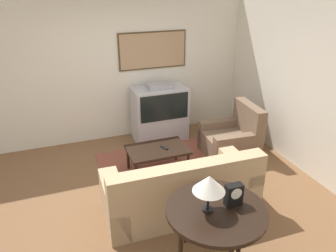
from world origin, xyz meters
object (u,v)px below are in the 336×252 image
mantel_clock (234,195)px  coffee_table (157,151)px  armchair (232,139)px  table_lamp (209,184)px  tv (160,113)px  couch (182,192)px  console_table (216,215)px

mantel_clock → coffee_table: bearing=93.8°
armchair → table_lamp: size_ratio=2.29×
tv → armchair: 1.46m
armchair → mantel_clock: bearing=-27.3°
couch → armchair: 1.85m
couch → console_table: size_ratio=1.99×
couch → armchair: size_ratio=2.20×
tv → table_lamp: (-0.59, -3.20, 0.58)m
console_table → armchair: bearing=55.5°
armchair → mantel_clock: mantel_clock is taller
tv → mantel_clock: 3.24m
tv → table_lamp: table_lamp is taller
tv → console_table: bearing=-98.8°
tv → armchair: size_ratio=1.21×
tv → coffee_table: bearing=-110.6°
couch → console_table: 1.08m
couch → tv: bearing=-100.3°
table_lamp → armchair: bearing=53.6°
armchair → coffee_table: bearing=-81.5°
console_table → table_lamp: table_lamp is taller
tv → coffee_table: size_ratio=1.19×
couch → console_table: (-0.04, -1.00, 0.41)m
tv → table_lamp: bearing=-100.5°
couch → console_table: bearing=88.9°
table_lamp → mantel_clock: bearing=-0.2°
couch → coffee_table: couch is taller
tv → mantel_clock: bearing=-95.5°
armchair → mantel_clock: 2.58m
armchair → console_table: armchair is taller
couch → console_table: couch is taller
console_table → mantel_clock: bearing=2.3°
coffee_table → tv: bearing=69.4°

